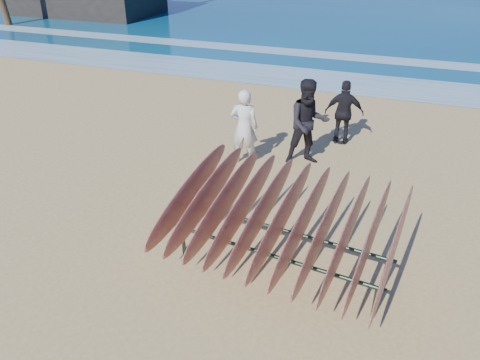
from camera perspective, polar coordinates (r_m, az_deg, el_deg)
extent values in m
plane|color=tan|center=(7.46, -2.16, -9.21)|extent=(120.00, 120.00, 0.00)
plane|color=white|center=(16.25, 11.59, 11.71)|extent=(160.00, 160.00, 0.00)
plane|color=white|center=(19.60, 13.43, 14.37)|extent=(160.00, 160.00, 0.00)
cylinder|color=#1C2C22|center=(7.38, -6.90, -7.45)|extent=(0.06, 0.06, 0.50)
cylinder|color=#1C2C22|center=(6.53, 16.13, -14.17)|extent=(0.06, 0.06, 0.50)
cylinder|color=#1C2C22|center=(7.82, -4.29, -4.99)|extent=(0.06, 0.06, 0.50)
cylinder|color=#1C2C22|center=(7.03, 17.30, -10.84)|extent=(0.06, 0.06, 0.50)
cylinder|color=#1C2C22|center=(6.65, 3.84, -9.16)|extent=(3.18, 0.43, 0.06)
cylinder|color=#1C2C22|center=(7.14, 5.94, -6.28)|extent=(3.18, 0.43, 0.06)
cylinder|color=#1C2C22|center=(7.70, -5.49, -7.23)|extent=(0.12, 0.65, 0.04)
cylinder|color=#1C2C22|center=(6.89, 16.54, -13.52)|extent=(0.12, 0.65, 0.04)
ellipsoid|color=#6E0807|center=(7.26, -6.27, -1.59)|extent=(0.35, 2.49, 1.14)
ellipsoid|color=#6E0807|center=(7.12, -4.17, -2.16)|extent=(0.35, 2.49, 1.14)
ellipsoid|color=#6E0807|center=(6.98, -1.98, -2.76)|extent=(0.35, 2.49, 1.14)
ellipsoid|color=#6E0807|center=(6.86, 0.30, -3.37)|extent=(0.35, 2.49, 1.14)
ellipsoid|color=#6E0807|center=(6.75, 2.65, -4.00)|extent=(0.35, 2.49, 1.14)
ellipsoid|color=#6E0807|center=(6.65, 5.09, -4.64)|extent=(0.35, 2.49, 1.14)
ellipsoid|color=#6E0807|center=(6.56, 7.60, -5.29)|extent=(0.35, 2.49, 1.14)
ellipsoid|color=#6E0807|center=(6.49, 10.17, -5.95)|extent=(0.35, 2.49, 1.14)
ellipsoid|color=#6E0807|center=(6.43, 12.81, -6.60)|extent=(0.35, 2.49, 1.14)
ellipsoid|color=#6E0807|center=(6.39, 15.49, -7.26)|extent=(0.35, 2.49, 1.14)
ellipsoid|color=#6E0807|center=(6.36, 18.22, -7.90)|extent=(0.35, 2.49, 1.14)
imported|color=silver|center=(9.97, 0.50, 6.49)|extent=(0.66, 0.49, 1.64)
imported|color=black|center=(9.99, 8.31, 6.91)|extent=(1.13, 1.04, 1.86)
imported|color=black|center=(11.20, 12.57, 8.02)|extent=(0.93, 0.48, 1.52)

